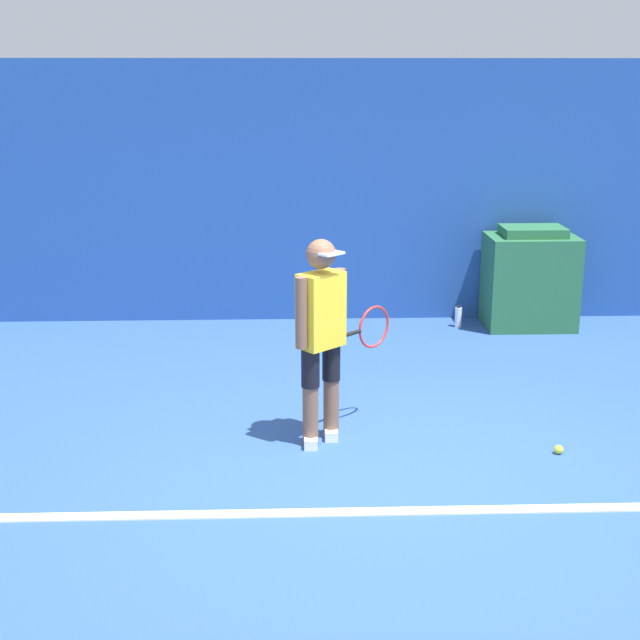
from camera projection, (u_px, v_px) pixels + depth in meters
name	position (u px, v px, depth m)	size (l,w,h in m)	color
ground_plane	(380.00, 475.00, 6.28)	(24.00, 24.00, 0.00)	#2D5193
back_wall	(345.00, 193.00, 9.87)	(24.00, 0.10, 2.87)	#234C99
court_baseline	(389.00, 512.00, 5.75)	(21.60, 0.10, 0.01)	white
tennis_player	(323.00, 332.00, 6.63)	(0.76, 0.71, 1.57)	brown
tennis_ball	(559.00, 449.00, 6.62)	(0.07, 0.07, 0.07)	#D1E533
covered_chair	(530.00, 279.00, 9.77)	(0.96, 0.66, 1.12)	#28663D
water_bottle	(458.00, 317.00, 9.86)	(0.08, 0.08, 0.24)	white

